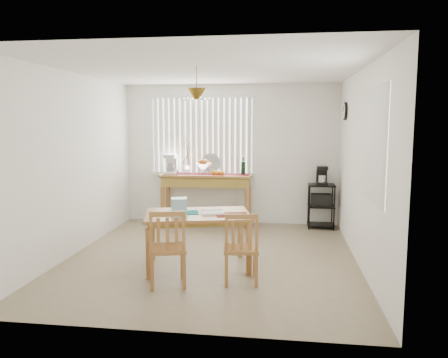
# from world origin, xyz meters

# --- Properties ---
(ground) EXTENTS (4.00, 4.50, 0.01)m
(ground) POSITION_xyz_m (0.00, 0.00, -0.01)
(ground) COLOR gray
(room_shell) EXTENTS (4.20, 4.70, 2.70)m
(room_shell) POSITION_xyz_m (0.00, 0.02, 1.69)
(room_shell) COLOR white
(room_shell) RESTS_ON ground
(sideboard) EXTENTS (1.68, 0.47, 0.94)m
(sideboard) POSITION_xyz_m (-0.42, 1.99, 0.71)
(sideboard) COLOR #A87139
(sideboard) RESTS_ON ground
(sideboard_items) EXTENTS (1.59, 0.40, 0.72)m
(sideboard_items) POSITION_xyz_m (-0.69, 2.01, 1.09)
(sideboard_items) COLOR maroon
(sideboard_items) RESTS_ON sideboard
(wire_cart) EXTENTS (0.47, 0.38, 0.80)m
(wire_cart) POSITION_xyz_m (1.67, 2.00, 0.48)
(wire_cart) COLOR black
(wire_cart) RESTS_ON ground
(cart_items) EXTENTS (0.19, 0.23, 0.33)m
(cart_items) POSITION_xyz_m (1.67, 2.01, 0.95)
(cart_items) COLOR black
(cart_items) RESTS_ON wire_cart
(dining_table) EXTENTS (1.51, 1.16, 0.72)m
(dining_table) POSITION_xyz_m (-0.11, -0.43, 0.64)
(dining_table) COLOR #A87139
(dining_table) RESTS_ON ground
(table_items) EXTENTS (1.11, 0.50, 0.23)m
(table_items) POSITION_xyz_m (-0.21, -0.57, 0.81)
(table_items) COLOR #136C6D
(table_items) RESTS_ON dining_table
(chair_left) EXTENTS (0.53, 0.53, 0.91)m
(chair_left) POSITION_xyz_m (-0.33, -1.14, 0.45)
(chair_left) COLOR #A87139
(chair_left) RESTS_ON ground
(chair_right) EXTENTS (0.45, 0.45, 0.87)m
(chair_right) POSITION_xyz_m (0.51, -0.95, 0.43)
(chair_right) COLOR #A87139
(chair_right) RESTS_ON ground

